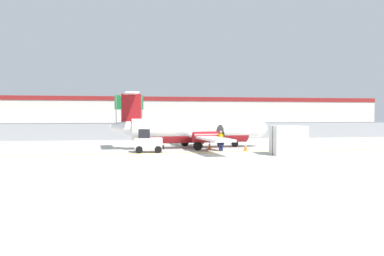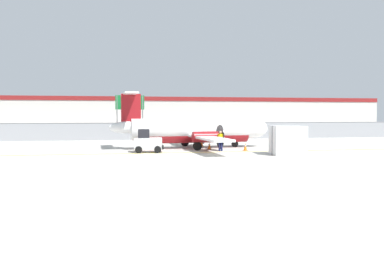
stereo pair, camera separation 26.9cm
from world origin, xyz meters
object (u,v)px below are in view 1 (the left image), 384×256
object	(u,v)px
traffic_cone_near_left	(210,146)
parked_car_2	(152,128)
ground_crew_worker	(221,140)
parked_car_3	(187,128)
baggage_tug	(148,142)
traffic_cone_far_left	(246,147)
traffic_cone_near_right	(202,143)
commuter_airplane	(197,131)
parked_car_0	(73,130)
parked_car_4	(226,128)
highway_sign	(129,106)
cargo_container	(288,140)
parked_car_1	(108,128)
parked_car_5	(253,128)

from	to	relation	value
traffic_cone_near_left	parked_car_2	distance (m)	28.76
ground_crew_worker	parked_car_3	world-z (taller)	same
baggage_tug	ground_crew_worker	world-z (taller)	baggage_tug
traffic_cone_far_left	traffic_cone_near_right	bearing A→B (deg)	120.51
commuter_airplane	parked_car_3	size ratio (longest dim) A/B	3.70
commuter_airplane	parked_car_0	xyz separation A→B (m)	(-13.51, 20.54, -0.71)
traffic_cone_near_right	parked_car_0	world-z (taller)	parked_car_0
traffic_cone_near_left	traffic_cone_near_right	distance (m)	2.98
traffic_cone_near_left	parked_car_2	size ratio (longest dim) A/B	0.15
parked_car_4	highway_sign	bearing A→B (deg)	-151.27
traffic_cone_far_left	parked_car_0	xyz separation A→B (m)	(-17.13, 23.63, 0.58)
baggage_tug	parked_car_0	world-z (taller)	baggage_tug
commuter_airplane	parked_car_4	world-z (taller)	commuter_airplane
commuter_airplane	cargo_container	distance (m)	8.91
cargo_container	highway_sign	xyz separation A→B (m)	(-11.71, 21.33, 3.04)
commuter_airplane	parked_car_2	distance (m)	27.40
traffic_cone_near_left	parked_car_1	bearing A→B (deg)	108.93
parked_car_2	parked_car_0	bearing A→B (deg)	35.19
baggage_tug	parked_car_3	world-z (taller)	baggage_tug
parked_car_3	baggage_tug	bearing A→B (deg)	68.82
cargo_container	traffic_cone_near_right	distance (m)	9.85
parked_car_0	parked_car_3	size ratio (longest dim) A/B	1.00
baggage_tug	traffic_cone_far_left	world-z (taller)	baggage_tug
parked_car_1	parked_car_0	bearing A→B (deg)	-116.03
baggage_tug	parked_car_2	size ratio (longest dim) A/B	0.55
parked_car_1	traffic_cone_near_right	bearing A→B (deg)	-64.93
traffic_cone_near_right	parked_car_3	bearing A→B (deg)	84.28
commuter_airplane	highway_sign	xyz separation A→B (m)	(-5.92, 14.58, 2.54)
traffic_cone_near_left	parked_car_4	world-z (taller)	parked_car_4
parked_car_0	parked_car_3	bearing A→B (deg)	6.48
parked_car_2	parked_car_4	distance (m)	12.02
ground_crew_worker	parked_car_5	size ratio (longest dim) A/B	0.40
parked_car_0	parked_car_2	distance (m)	13.18
cargo_container	parked_car_0	size ratio (longest dim) A/B	0.59
cargo_container	highway_sign	distance (m)	24.52
traffic_cone_near_right	highway_sign	bearing A→B (deg)	117.56
traffic_cone_far_left	parked_car_1	distance (m)	33.61
baggage_tug	parked_car_2	xyz separation A→B (m)	(2.41, 30.50, 0.04)
cargo_container	traffic_cone_near_right	bearing A→B (deg)	126.39
commuter_airplane	traffic_cone_near_right	xyz separation A→B (m)	(0.80, 1.70, -1.29)
traffic_cone_near_left	traffic_cone_near_right	bearing A→B (deg)	92.06
parked_car_0	parked_car_2	world-z (taller)	same
cargo_container	commuter_airplane	bearing A→B (deg)	136.43
ground_crew_worker	highway_sign	size ratio (longest dim) A/B	0.31
parked_car_1	parked_car_5	distance (m)	23.07
parked_car_4	parked_car_2	bearing A→B (deg)	159.74
parked_car_3	parked_car_4	size ratio (longest dim) A/B	1.02
parked_car_0	traffic_cone_near_right	bearing A→B (deg)	-59.39
cargo_container	traffic_cone_far_left	world-z (taller)	cargo_container
baggage_tug	parked_car_1	bearing A→B (deg)	101.63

